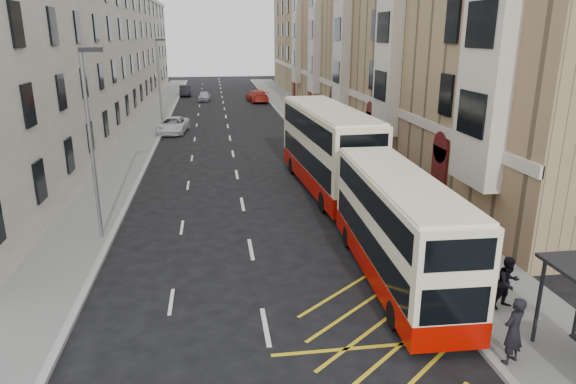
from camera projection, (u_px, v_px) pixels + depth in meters
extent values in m
cube|color=slate|center=(331.00, 144.00, 41.49)|extent=(4.00, 120.00, 0.15)
cube|color=slate|center=(134.00, 150.00, 39.36)|extent=(3.00, 120.00, 0.15)
cube|color=#9A9A94|center=(307.00, 145.00, 41.21)|extent=(0.25, 120.00, 0.15)
cube|color=#9A9A94|center=(154.00, 149.00, 39.56)|extent=(0.25, 120.00, 0.15)
cube|color=#9B835A|center=(364.00, 44.00, 54.89)|extent=(10.00, 79.00, 15.00)
cube|color=beige|center=(318.00, 78.00, 55.24)|extent=(0.18, 79.00, 0.50)
cube|color=beige|center=(487.00, 64.00, 20.61)|extent=(0.80, 3.20, 10.00)
cube|color=beige|center=(388.00, 53.00, 31.95)|extent=(0.80, 3.20, 10.00)
cube|color=beige|center=(342.00, 47.00, 43.29)|extent=(0.80, 3.20, 10.00)
cube|color=beige|center=(314.00, 44.00, 54.63)|extent=(0.80, 3.20, 10.00)
cube|color=beige|center=(296.00, 42.00, 65.97)|extent=(0.80, 3.20, 10.00)
cube|color=#4F1110|center=(439.00, 176.00, 26.15)|extent=(0.20, 1.60, 3.00)
cube|color=#4F1110|center=(370.00, 133.00, 37.49)|extent=(0.20, 1.60, 3.00)
cube|color=#4F1110|center=(333.00, 109.00, 48.83)|extent=(0.20, 1.60, 3.00)
cube|color=#4F1110|center=(310.00, 95.00, 60.17)|extent=(0.20, 1.60, 3.00)
cube|color=#4F1110|center=(294.00, 85.00, 71.51)|extent=(0.20, 1.60, 3.00)
cube|color=beige|center=(88.00, 56.00, 51.27)|extent=(9.00, 79.00, 13.00)
cube|color=black|center=(539.00, 301.00, 14.47)|extent=(0.08, 0.08, 2.60)
cylinder|color=#BC1907|center=(482.00, 318.00, 15.09)|extent=(0.06, 0.06, 1.00)
cylinder|color=#BC1907|center=(436.00, 270.00, 18.16)|extent=(0.06, 0.06, 1.00)
cylinder|color=#BC1907|center=(403.00, 236.00, 21.23)|extent=(0.06, 0.06, 1.00)
cube|color=#BC1907|center=(437.00, 258.00, 18.02)|extent=(0.05, 6.50, 0.06)
cube|color=#BC1907|center=(436.00, 269.00, 18.15)|extent=(0.05, 6.50, 0.06)
cylinder|color=gray|center=(91.00, 147.00, 21.29)|extent=(0.16, 0.16, 8.00)
cube|color=black|center=(91.00, 50.00, 20.19)|extent=(0.90, 0.18, 0.18)
cylinder|color=gray|center=(159.00, 82.00, 49.64)|extent=(0.16, 0.16, 8.00)
cube|color=black|center=(160.00, 40.00, 48.53)|extent=(0.90, 0.18, 0.18)
cube|color=#FFF0C2|center=(397.00, 226.00, 18.26)|extent=(2.55, 9.96, 3.55)
cube|color=#AA0800|center=(395.00, 262.00, 18.67)|extent=(2.58, 9.98, 0.81)
cube|color=black|center=(396.00, 238.00, 18.39)|extent=(2.56, 9.17, 0.99)
cube|color=black|center=(399.00, 197.00, 17.93)|extent=(2.56, 9.17, 0.90)
cube|color=#FFF0C2|center=(401.00, 178.00, 17.72)|extent=(2.45, 9.56, 0.11)
cube|color=black|center=(362.00, 195.00, 23.05)|extent=(1.91, 0.13, 1.17)
cube|color=black|center=(364.00, 155.00, 22.50)|extent=(1.58, 0.12, 0.40)
cube|color=black|center=(454.00, 306.00, 13.70)|extent=(1.91, 0.13, 1.08)
cylinder|color=black|center=(348.00, 237.00, 21.64)|extent=(0.28, 0.91, 0.90)
cylinder|color=black|center=(394.00, 235.00, 21.86)|extent=(0.28, 0.91, 0.90)
cylinder|color=black|center=(394.00, 315.00, 15.63)|extent=(0.28, 0.91, 0.90)
cylinder|color=black|center=(458.00, 311.00, 15.85)|extent=(0.28, 0.91, 0.90)
cube|color=#FFF0C2|center=(328.00, 147.00, 28.97)|extent=(3.36, 11.97, 4.25)
cube|color=#AA0800|center=(327.00, 175.00, 29.45)|extent=(3.39, 12.00, 0.97)
cube|color=black|center=(327.00, 156.00, 29.12)|extent=(3.35, 11.02, 1.18)
cube|color=black|center=(328.00, 124.00, 28.57)|extent=(3.35, 11.02, 1.08)
cube|color=#FFF0C2|center=(328.00, 109.00, 28.32)|extent=(3.22, 11.49, 0.13)
cube|color=black|center=(304.00, 136.00, 34.62)|extent=(2.29, 0.22, 1.40)
cube|color=black|center=(304.00, 103.00, 33.96)|extent=(1.88, 0.19, 0.48)
cube|color=black|center=(362.00, 184.00, 23.59)|extent=(2.29, 0.22, 1.29)
cylinder|color=black|center=(293.00, 166.00, 32.86)|extent=(0.36, 1.09, 1.08)
cylinder|color=black|center=(329.00, 164.00, 33.32)|extent=(0.36, 1.09, 1.08)
cylinder|color=black|center=(324.00, 202.00, 25.77)|extent=(0.36, 1.09, 1.08)
cylinder|color=black|center=(370.00, 199.00, 26.24)|extent=(0.36, 1.09, 1.08)
imported|color=black|center=(514.00, 331.00, 13.64)|extent=(0.83, 0.72, 1.93)
imported|color=black|center=(508.00, 283.00, 16.42)|extent=(1.00, 0.87, 1.76)
imported|color=black|center=(464.00, 282.00, 16.32)|extent=(1.14, 0.57, 1.88)
imported|color=silver|center=(173.00, 125.00, 46.26)|extent=(2.98, 5.34, 1.41)
imported|color=#A6A8AD|center=(204.00, 96.00, 68.04)|extent=(1.80, 3.83, 1.27)
imported|color=black|center=(185.00, 91.00, 73.47)|extent=(1.78, 4.61, 1.50)
imported|color=#AB2518|center=(257.00, 96.00, 66.97)|extent=(2.91, 5.74, 1.60)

